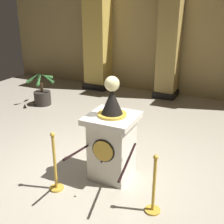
{
  "coord_description": "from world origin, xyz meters",
  "views": [
    {
      "loc": [
        2.37,
        -4.13,
        3.03
      ],
      "look_at": [
        0.4,
        -0.01,
        1.25
      ],
      "focal_mm": 46.47,
      "sensor_mm": 36.0,
      "label": 1
    }
  ],
  "objects_px": {
    "potted_palm_left": "(42,94)",
    "pedestal_clock": "(112,140)",
    "stanchion_far": "(154,193)",
    "stanchion_near": "(55,170)"
  },
  "relations": [
    {
      "from": "potted_palm_left",
      "to": "pedestal_clock",
      "type": "bearing_deg",
      "value": -35.54
    },
    {
      "from": "stanchion_near",
      "to": "stanchion_far",
      "type": "distance_m",
      "value": 1.67
    },
    {
      "from": "pedestal_clock",
      "to": "stanchion_far",
      "type": "xyz_separation_m",
      "value": [
        0.98,
        -0.61,
        -0.39
      ]
    },
    {
      "from": "stanchion_far",
      "to": "potted_palm_left",
      "type": "distance_m",
      "value": 5.56
    },
    {
      "from": "stanchion_far",
      "to": "pedestal_clock",
      "type": "bearing_deg",
      "value": 148.13
    },
    {
      "from": "stanchion_near",
      "to": "stanchion_far",
      "type": "height_order",
      "value": "stanchion_near"
    },
    {
      "from": "stanchion_far",
      "to": "stanchion_near",
      "type": "bearing_deg",
      "value": -174.14
    },
    {
      "from": "pedestal_clock",
      "to": "stanchion_far",
      "type": "distance_m",
      "value": 1.22
    },
    {
      "from": "stanchion_near",
      "to": "potted_palm_left",
      "type": "relative_size",
      "value": 1.02
    },
    {
      "from": "pedestal_clock",
      "to": "stanchion_near",
      "type": "relative_size",
      "value": 1.76
    }
  ]
}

